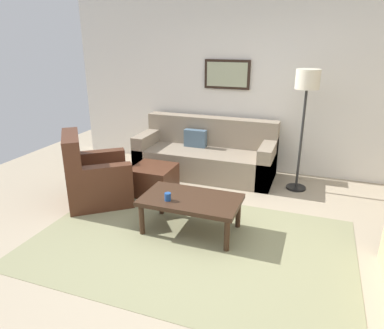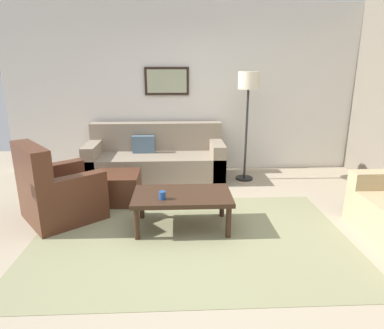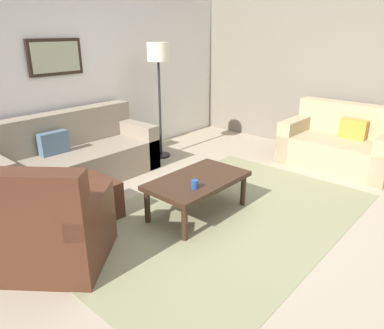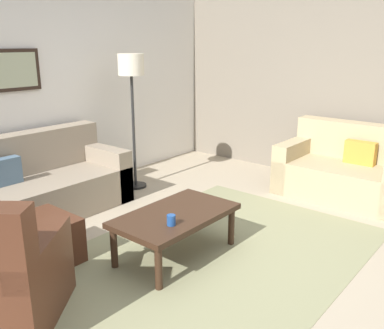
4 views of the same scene
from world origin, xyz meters
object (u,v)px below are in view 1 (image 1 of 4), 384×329
(cup, at_px, (168,197))
(lamp_standing, at_px, (306,92))
(armchair_leather, at_px, (93,180))
(couch_main, at_px, (207,155))
(framed_artwork, at_px, (227,74))
(coffee_table, at_px, (191,202))
(ottoman, at_px, (154,180))

(cup, height_order, lamp_standing, lamp_standing)
(armchair_leather, height_order, cup, armchair_leather)
(couch_main, xyz_separation_m, framed_artwork, (0.19, 0.40, 1.25))
(couch_main, height_order, lamp_standing, lamp_standing)
(cup, height_order, framed_artwork, framed_artwork)
(coffee_table, xyz_separation_m, cup, (-0.22, -0.15, 0.10))
(armchair_leather, height_order, framed_artwork, framed_artwork)
(lamp_standing, bearing_deg, couch_main, 172.45)
(couch_main, bearing_deg, lamp_standing, -7.55)
(cup, bearing_deg, ottoman, 123.96)
(armchair_leather, xyz_separation_m, framed_artwork, (1.29, 1.96, 1.24))
(framed_artwork, bearing_deg, couch_main, -115.20)
(framed_artwork, bearing_deg, lamp_standing, -25.39)
(armchair_leather, distance_m, framed_artwork, 2.65)
(couch_main, relative_size, cup, 24.77)
(armchair_leather, bearing_deg, lamp_standing, 28.17)
(armchair_leather, relative_size, ottoman, 2.01)
(ottoman, height_order, coffee_table, coffee_table)
(couch_main, xyz_separation_m, armchair_leather, (-1.10, -1.56, 0.01))
(couch_main, distance_m, armchair_leather, 1.91)
(couch_main, relative_size, coffee_table, 1.98)
(coffee_table, relative_size, lamp_standing, 0.64)
(armchair_leather, distance_m, cup, 1.36)
(ottoman, bearing_deg, lamp_standing, 24.09)
(armchair_leather, height_order, ottoman, armchair_leather)
(ottoman, xyz_separation_m, cup, (0.64, -0.95, 0.25))
(ottoman, distance_m, coffee_table, 1.18)
(ottoman, distance_m, cup, 1.17)
(armchair_leather, distance_m, lamp_standing, 3.09)
(coffee_table, bearing_deg, lamp_standing, 57.61)
(couch_main, distance_m, coffee_table, 1.88)
(ottoman, bearing_deg, armchair_leather, -141.54)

